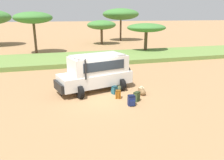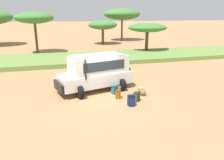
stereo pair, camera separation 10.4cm
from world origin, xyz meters
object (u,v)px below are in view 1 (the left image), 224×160
(safari_vehicle, at_px, (97,72))
(acacia_tree_left_mid, at_px, (33,18))
(backpack_outermost, at_px, (131,101))
(acacia_tree_far_right, at_px, (121,14))
(duffel_bag_low_black_case, at_px, (142,91))
(duffel_bag_soft_canvas, at_px, (119,89))
(acacia_tree_right_mid, at_px, (146,28))
(backpack_beside_front_wheel, at_px, (118,94))
(acacia_tree_centre_back, at_px, (102,25))
(backpack_cluster_center, at_px, (136,97))
(backpack_near_rear_wheel, at_px, (114,90))

(safari_vehicle, xyz_separation_m, acacia_tree_left_mid, (-4.73, 16.32, 3.30))
(backpack_outermost, bearing_deg, acacia_tree_left_mid, 107.22)
(acacia_tree_far_right, bearing_deg, duffel_bag_low_black_case, -105.26)
(duffel_bag_soft_canvas, relative_size, acacia_tree_right_mid, 0.16)
(safari_vehicle, relative_size, acacia_tree_left_mid, 1.02)
(backpack_outermost, relative_size, acacia_tree_left_mid, 0.11)
(backpack_beside_front_wheel, distance_m, acacia_tree_centre_back, 26.08)
(safari_vehicle, relative_size, acacia_tree_centre_back, 1.10)
(backpack_cluster_center, height_order, acacia_tree_left_mid, acacia_tree_left_mid)
(acacia_tree_right_mid, height_order, acacia_tree_far_right, acacia_tree_far_right)
(backpack_beside_front_wheel, bearing_deg, acacia_tree_right_mid, 60.33)
(backpack_outermost, bearing_deg, acacia_tree_far_right, 73.23)
(safari_vehicle, relative_size, duffel_bag_soft_canvas, 6.89)
(acacia_tree_left_mid, bearing_deg, backpack_outermost, -72.78)
(safari_vehicle, distance_m, backpack_outermost, 3.64)
(acacia_tree_left_mid, distance_m, acacia_tree_right_mid, 14.56)
(backpack_near_rear_wheel, xyz_separation_m, acacia_tree_far_right, (9.81, 29.16, 4.80))
(duffel_bag_low_black_case, relative_size, acacia_tree_centre_back, 0.19)
(safari_vehicle, xyz_separation_m, duffel_bag_soft_canvas, (1.37, -0.72, -1.11))
(backpack_cluster_center, xyz_separation_m, backpack_outermost, (-0.53, -0.54, 0.02))
(acacia_tree_left_mid, bearing_deg, duffel_bag_soft_canvas, -70.29)
(duffel_bag_soft_canvas, xyz_separation_m, acacia_tree_far_right, (9.38, 28.75, 4.87))
(safari_vehicle, relative_size, acacia_tree_far_right, 0.77)
(backpack_outermost, distance_m, acacia_tree_right_mid, 18.17)
(backpack_outermost, xyz_separation_m, acacia_tree_left_mid, (-6.07, 19.57, 4.29))
(safari_vehicle, xyz_separation_m, backpack_near_rear_wheel, (0.94, -1.14, -1.04))
(backpack_cluster_center, bearing_deg, acacia_tree_centre_back, 81.38)
(backpack_beside_front_wheel, relative_size, backpack_outermost, 0.86)
(acacia_tree_left_mid, xyz_separation_m, acacia_tree_far_right, (15.48, 11.70, 0.46))
(safari_vehicle, xyz_separation_m, backpack_outermost, (1.33, -3.24, -1.00))
(backpack_beside_front_wheel, relative_size, backpack_cluster_center, 0.92)
(backpack_cluster_center, height_order, acacia_tree_right_mid, acacia_tree_right_mid)
(acacia_tree_far_right, bearing_deg, backpack_cluster_center, -106.14)
(backpack_cluster_center, bearing_deg, duffel_bag_low_black_case, 53.01)
(backpack_near_rear_wheel, relative_size, acacia_tree_left_mid, 0.10)
(backpack_beside_front_wheel, height_order, acacia_tree_left_mid, acacia_tree_left_mid)
(safari_vehicle, bearing_deg, duffel_bag_low_black_case, -31.59)
(backpack_near_rear_wheel, xyz_separation_m, duffel_bag_low_black_case, (1.72, -0.49, -0.06))
(acacia_tree_centre_back, bearing_deg, backpack_outermost, -99.55)
(backpack_near_rear_wheel, height_order, acacia_tree_far_right, acacia_tree_far_right)
(backpack_cluster_center, height_order, backpack_near_rear_wheel, backpack_cluster_center)
(backpack_beside_front_wheel, xyz_separation_m, backpack_cluster_center, (0.92, -0.74, 0.02))
(backpack_outermost, bearing_deg, duffel_bag_soft_canvas, 89.07)
(duffel_bag_soft_canvas, xyz_separation_m, acacia_tree_right_mid, (7.96, 13.51, 3.14))
(acacia_tree_left_mid, bearing_deg, acacia_tree_centre_back, 34.12)
(backpack_near_rear_wheel, bearing_deg, acacia_tree_centre_back, 78.77)
(safari_vehicle, distance_m, duffel_bag_low_black_case, 3.31)
(backpack_outermost, bearing_deg, backpack_beside_front_wheel, 107.18)
(acacia_tree_centre_back, relative_size, acacia_tree_right_mid, 0.97)
(duffel_bag_soft_canvas, bearing_deg, acacia_tree_left_mid, 109.71)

